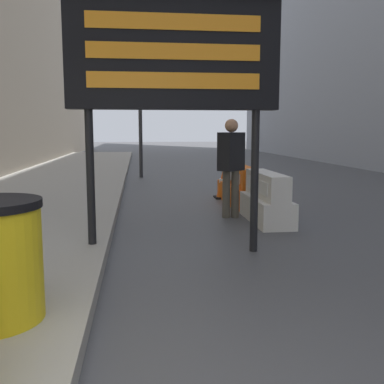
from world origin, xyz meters
name	(u,v)px	position (x,y,z in m)	size (l,w,h in m)	color
message_board	(174,52)	(0.84, 3.76, 2.48)	(2.68, 0.36, 3.24)	black
jersey_barrier_white	(266,200)	(2.55, 5.57, 0.37)	(0.55, 1.61, 0.85)	silver
jersey_barrier_orange_far	(240,187)	(2.55, 7.60, 0.35)	(0.61, 2.06, 0.80)	orange
traffic_cone_near	(281,192)	(3.29, 7.04, 0.30)	(0.35, 0.35, 0.62)	black
traffic_cone_mid	(223,183)	(2.33, 8.33, 0.34)	(0.39, 0.39, 0.70)	black
traffic_light_near_curb	(140,87)	(0.49, 13.17, 2.95)	(0.28, 0.44, 4.07)	#2D2D30
pedestrian_worker	(231,160)	(2.02, 6.02, 1.03)	(0.53, 0.51, 1.75)	#514C42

